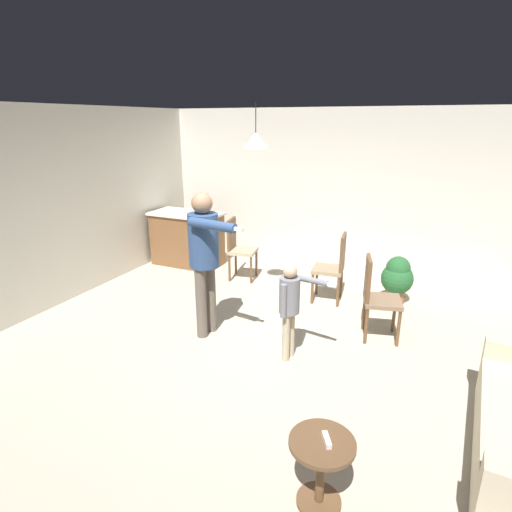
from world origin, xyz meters
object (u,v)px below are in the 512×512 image
kitchen_counter (187,239)px  spare_remote_on_table (327,440)px  dining_chair_by_counter (239,246)px  person_adult (205,250)px  dining_chair_centre_back (377,295)px  dining_chair_near_wall (333,265)px  side_table_by_couch (321,465)px  potted_plant_corner (397,277)px  person_child (290,301)px

kitchen_counter → spare_remote_on_table: kitchen_counter is taller
dining_chair_by_counter → spare_remote_on_table: dining_chair_by_counter is taller
kitchen_counter → person_adult: person_adult is taller
dining_chair_centre_back → kitchen_counter: bearing=-125.3°
dining_chair_near_wall → dining_chair_centre_back: same height
side_table_by_couch → potted_plant_corner: bearing=89.1°
potted_plant_corner → person_child: bearing=-113.4°
dining_chair_near_wall → potted_plant_corner: (0.84, 0.33, -0.17)m
dining_chair_centre_back → spare_remote_on_table: 2.49m
spare_remote_on_table → potted_plant_corner: bearing=89.6°
spare_remote_on_table → person_child: bearing=117.5°
kitchen_counter → dining_chair_centre_back: size_ratio=1.26×
kitchen_counter → dining_chair_near_wall: (2.79, -0.51, 0.07)m
potted_plant_corner → spare_remote_on_table: 3.65m
kitchen_counter → person_adult: size_ratio=0.73×
dining_chair_near_wall → spare_remote_on_table: 3.41m
person_adult → person_child: person_adult is taller
person_adult → dining_chair_centre_back: size_ratio=1.74×
kitchen_counter → spare_remote_on_table: size_ratio=9.69×
dining_chair_by_counter → dining_chair_centre_back: 2.59m
dining_chair_by_counter → potted_plant_corner: (2.48, 0.07, -0.17)m
dining_chair_near_wall → dining_chair_centre_back: (0.73, -0.82, 0.00)m
person_adult → dining_chair_centre_back: 2.07m
dining_chair_near_wall → spare_remote_on_table: dining_chair_near_wall is taller
kitchen_counter → side_table_by_couch: size_ratio=2.42×
side_table_by_couch → spare_remote_on_table: bearing=12.3°
side_table_by_couch → person_adult: (-1.92, 1.74, 0.75)m
side_table_by_couch → dining_chair_near_wall: size_ratio=0.52×
person_adult → spare_remote_on_table: person_adult is taller
person_adult → kitchen_counter: bearing=-133.7°
dining_chair_centre_back → spare_remote_on_table: bearing=-12.6°
person_adult → potted_plant_corner: 2.83m
dining_chair_centre_back → potted_plant_corner: bearing=159.7°
potted_plant_corner → person_adult: bearing=-135.9°
kitchen_counter → dining_chair_near_wall: size_ratio=1.26×
kitchen_counter → dining_chair_centre_back: (3.51, -1.33, 0.07)m
side_table_by_couch → dining_chair_by_counter: 4.33m
kitchen_counter → spare_remote_on_table: 5.25m
kitchen_counter → person_adult: (1.66, -2.09, 0.60)m
side_table_by_couch → potted_plant_corner: size_ratio=0.76×
person_child → dining_chair_by_counter: 2.52m
kitchen_counter → dining_chair_centre_back: 3.76m
person_adult → dining_chair_near_wall: person_adult is taller
potted_plant_corner → dining_chair_near_wall: bearing=-158.4°
side_table_by_couch → person_child: size_ratio=0.48×
dining_chair_near_wall → potted_plant_corner: 0.92m
side_table_by_couch → spare_remote_on_table: spare_remote_on_table is taller
side_table_by_couch → dining_chair_centre_back: (-0.06, 2.50, 0.22)m
dining_chair_near_wall → spare_remote_on_table: (0.81, -3.31, -0.01)m
person_adult → dining_chair_centre_back: bearing=120.1°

